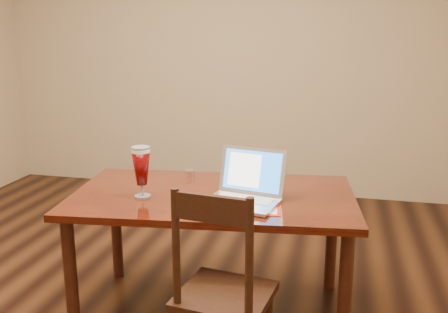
# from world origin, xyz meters

# --- Properties ---
(dining_table) EXTENTS (1.61, 1.02, 0.99)m
(dining_table) POSITION_xyz_m (0.50, 0.20, 0.64)
(dining_table) COLOR #491809
(dining_table) RESTS_ON ground
(dining_chair) EXTENTS (0.45, 0.43, 0.95)m
(dining_chair) POSITION_xyz_m (0.69, -0.36, 0.44)
(dining_chair) COLOR black
(dining_chair) RESTS_ON ground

